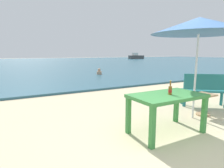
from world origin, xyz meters
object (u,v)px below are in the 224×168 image
swimmer_person (99,72)px  beer_bottle_amber (170,90)px  boat_tanker (136,57)px  side_table_wood (204,101)px  picnic_table_green (167,100)px  bench_teal_center (205,88)px  patio_umbrella (199,26)px

swimmer_person → beer_bottle_amber: bearing=-107.3°
beer_bottle_amber → swimmer_person: bearing=72.7°
beer_bottle_amber → boat_tanker: boat_tanker is taller
side_table_wood → boat_tanker: bearing=56.1°
picnic_table_green → boat_tanker: 44.97m
side_table_wood → bench_teal_center: 0.87m
beer_bottle_amber → side_table_wood: (1.55, 0.37, -0.50)m
picnic_table_green → patio_umbrella: 1.92m
boat_tanker → beer_bottle_amber: bearing=-125.3°
picnic_table_green → beer_bottle_amber: 0.21m
picnic_table_green → swimmer_person: 9.69m
beer_bottle_amber → boat_tanker: (26.01, 36.71, -0.23)m
beer_bottle_amber → patio_umbrella: size_ratio=0.12×
bench_teal_center → swimmer_person: size_ratio=2.85×
boat_tanker → side_table_wood: bearing=-123.9°
side_table_wood → boat_tanker: size_ratio=0.13×
boat_tanker → picnic_table_green: bearing=-125.4°
picnic_table_green → swimmer_person: picnic_table_green is taller
swimmer_person → boat_tanker: 35.88m
beer_bottle_amber → swimmer_person: (2.89, 9.28, -0.61)m
swimmer_person → boat_tanker: (23.12, 27.43, 0.38)m
picnic_table_green → beer_bottle_amber: beer_bottle_amber is taller
side_table_wood → bench_teal_center: (0.70, 0.48, 0.19)m
beer_bottle_amber → side_table_wood: bearing=13.6°
picnic_table_green → beer_bottle_amber: bearing=-60.7°
side_table_wood → swimmer_person: size_ratio=1.32×
side_table_wood → bench_teal_center: bench_teal_center is taller
patio_umbrella → bench_teal_center: 1.97m
beer_bottle_amber → swimmer_person: beer_bottle_amber is taller
beer_bottle_amber → side_table_wood: beer_bottle_amber is taller
patio_umbrella → swimmer_person: size_ratio=5.61×
picnic_table_green → side_table_wood: bearing=11.9°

